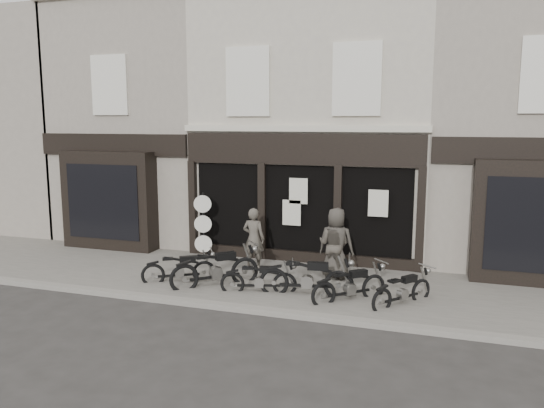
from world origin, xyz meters
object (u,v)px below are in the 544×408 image
(motorcycle_3, at_px, (307,281))
(man_centre, at_px, (334,244))
(man_left, at_px, (254,239))
(advert_sign_post, at_px, (203,229))
(motorcycle_2, at_px, (260,282))
(motorcycle_1, at_px, (216,272))
(motorcycle_4, at_px, (350,288))
(motorcycle_0, at_px, (180,271))
(motorcycle_5, at_px, (403,293))
(man_right, at_px, (336,243))

(motorcycle_3, distance_m, man_centre, 1.69)
(man_left, distance_m, advert_sign_post, 1.86)
(man_left, bearing_deg, motorcycle_2, 116.21)
(motorcycle_1, distance_m, motorcycle_4, 3.45)
(motorcycle_0, bearing_deg, advert_sign_post, 68.07)
(motorcycle_5, bearing_deg, motorcycle_2, 131.31)
(motorcycle_5, bearing_deg, motorcycle_0, 128.31)
(man_right, bearing_deg, motorcycle_1, 29.54)
(motorcycle_0, bearing_deg, motorcycle_4, -31.44)
(motorcycle_3, bearing_deg, man_left, 131.13)
(motorcycle_5, xyz_separation_m, man_left, (-4.23, 1.62, 0.64))
(motorcycle_0, distance_m, motorcycle_4, 4.50)
(motorcycle_4, relative_size, man_left, 0.93)
(motorcycle_0, height_order, man_right, man_right)
(motorcycle_4, xyz_separation_m, advert_sign_post, (-4.82, 2.22, 0.66))
(man_left, bearing_deg, motorcycle_4, 152.59)
(motorcycle_0, distance_m, man_left, 2.29)
(motorcycle_4, bearing_deg, motorcycle_2, 140.01)
(motorcycle_3, distance_m, motorcycle_4, 1.05)
(motorcycle_1, height_order, motorcycle_5, motorcycle_1)
(motorcycle_3, height_order, motorcycle_5, motorcycle_3)
(motorcycle_1, xyz_separation_m, man_left, (0.42, 1.66, 0.54))
(motorcycle_1, height_order, man_left, man_left)
(motorcycle_3, height_order, man_centre, man_centre)
(motorcycle_0, relative_size, motorcycle_3, 0.76)
(motorcycle_2, height_order, man_left, man_left)
(man_right, bearing_deg, advert_sign_post, -7.95)
(motorcycle_1, xyz_separation_m, motorcycle_3, (2.39, 0.02, -0.01))
(man_centre, distance_m, advert_sign_post, 4.13)
(man_centre, bearing_deg, motorcycle_3, 91.23)
(motorcycle_1, relative_size, motorcycle_4, 1.18)
(motorcycle_3, xyz_separation_m, motorcycle_4, (1.05, -0.08, -0.06))
(motorcycle_1, height_order, motorcycle_3, motorcycle_1)
(man_left, distance_m, man_right, 2.37)
(motorcycle_1, relative_size, motorcycle_2, 1.05)
(motorcycle_3, relative_size, man_left, 1.31)
(motorcycle_3, height_order, motorcycle_4, motorcycle_3)
(motorcycle_3, relative_size, motorcycle_5, 1.44)
(motorcycle_0, height_order, motorcycle_4, motorcycle_4)
(motorcycle_3, relative_size, advert_sign_post, 1.07)
(motorcycle_4, distance_m, motorcycle_5, 1.20)
(motorcycle_3, bearing_deg, man_centre, 69.00)
(motorcycle_2, relative_size, motorcycle_4, 1.12)
(motorcycle_4, height_order, advert_sign_post, advert_sign_post)
(motorcycle_4, bearing_deg, man_right, 70.09)
(motorcycle_5, height_order, man_right, man_right)
(motorcycle_0, height_order, motorcycle_1, motorcycle_1)
(motorcycle_0, height_order, motorcycle_5, motorcycle_0)
(man_left, bearing_deg, motorcycle_0, 50.22)
(man_centre, relative_size, man_right, 0.95)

